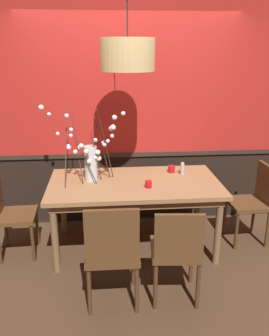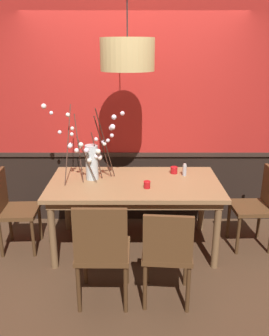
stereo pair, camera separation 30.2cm
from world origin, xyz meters
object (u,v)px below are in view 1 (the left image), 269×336
(vase_with_blossoms, at_px, (90,159))
(chair_head_east_end, at_px, (254,199))
(chair_near_side_left, at_px, (112,250))
(pendant_lamp, at_px, (128,55))
(candle_holder_nearer_edge, at_px, (148,184))
(chair_head_west_end, at_px, (9,211))
(candle_holder_nearer_center, at_px, (171,169))
(condiment_bottle, at_px, (182,169))
(dining_table, at_px, (134,189))
(chair_near_side_right, at_px, (176,249))

(vase_with_blossoms, bearing_deg, chair_head_east_end, -1.35)
(chair_near_side_left, bearing_deg, pendant_lamp, 77.66)
(candle_holder_nearer_edge, bearing_deg, pendant_lamp, 140.31)
(chair_head_west_end, distance_m, vase_with_blossoms, 1.01)
(candle_holder_nearer_center, height_order, pendant_lamp, pendant_lamp)
(chair_head_west_end, xyz_separation_m, candle_holder_nearer_edge, (1.44, -0.15, 0.31))
(chair_head_east_end, height_order, candle_holder_nearer_center, chair_head_east_end)
(chair_head_west_end, relative_size, candle_holder_nearer_edge, 12.19)
(vase_with_blossoms, distance_m, candle_holder_nearer_edge, 0.67)
(chair_near_side_left, relative_size, condiment_bottle, 7.08)
(dining_table, distance_m, candle_holder_nearer_center, 0.53)
(dining_table, bearing_deg, chair_head_west_end, -178.62)
(condiment_bottle, bearing_deg, chair_near_side_right, -104.03)
(vase_with_blossoms, height_order, condiment_bottle, vase_with_blossoms)
(dining_table, relative_size, pendant_lamp, 1.87)
(condiment_bottle, bearing_deg, chair_near_side_left, -126.02)
(chair_head_east_end, height_order, candle_holder_nearer_edge, chair_head_east_end)
(pendant_lamp, bearing_deg, condiment_bottle, 18.78)
(candle_holder_nearer_edge, bearing_deg, vase_with_blossoms, 156.73)
(chair_near_side_left, xyz_separation_m, vase_with_blossoms, (-0.19, 1.01, 0.48))
(chair_head_west_end, height_order, condiment_bottle, condiment_bottle)
(vase_with_blossoms, bearing_deg, chair_near_side_left, -79.39)
(chair_head_east_end, bearing_deg, chair_near_side_left, -149.14)
(dining_table, height_order, candle_holder_nearer_center, candle_holder_nearer_center)
(chair_head_east_end, relative_size, chair_near_side_right, 1.01)
(chair_head_west_end, xyz_separation_m, pendant_lamp, (1.25, 0.01, 1.55))
(condiment_bottle, bearing_deg, candle_holder_nearer_center, 146.10)
(chair_near_side_left, relative_size, pendant_lamp, 1.00)
(chair_near_side_right, xyz_separation_m, pendant_lamp, (-0.34, 0.90, 1.54))
(dining_table, relative_size, chair_head_east_end, 1.99)
(vase_with_blossoms, bearing_deg, pendant_lamp, -13.07)
(candle_holder_nearer_center, relative_size, pendant_lamp, 0.09)
(dining_table, bearing_deg, vase_with_blossoms, 171.05)
(chair_head_west_end, xyz_separation_m, chair_near_side_left, (1.05, -0.90, 0.03))
(chair_near_side_right, relative_size, candle_holder_nearer_center, 10.67)
(condiment_bottle, relative_size, pendant_lamp, 0.14)
(chair_head_east_end, bearing_deg, chair_near_side_right, -138.42)
(vase_with_blossoms, distance_m, pendant_lamp, 1.11)
(dining_table, xyz_separation_m, candle_holder_nearer_center, (0.44, 0.26, 0.12))
(chair_near_side_right, bearing_deg, chair_near_side_left, -178.67)
(candle_holder_nearer_center, bearing_deg, dining_table, -149.20)
(chair_head_west_end, distance_m, chair_near_side_left, 1.38)
(dining_table, bearing_deg, pendant_lamp, -164.43)
(chair_near_side_right, height_order, candle_holder_nearer_edge, chair_near_side_right)
(candle_holder_nearer_center, height_order, candle_holder_nearer_edge, candle_holder_nearer_center)
(dining_table, xyz_separation_m, chair_near_side_right, (0.27, -0.92, -0.18))
(dining_table, xyz_separation_m, chair_head_west_end, (-1.32, -0.03, -0.19))
(chair_head_west_end, bearing_deg, candle_holder_nearer_center, 9.55)
(dining_table, relative_size, chair_near_side_right, 2.01)
(dining_table, relative_size, vase_with_blossoms, 2.10)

